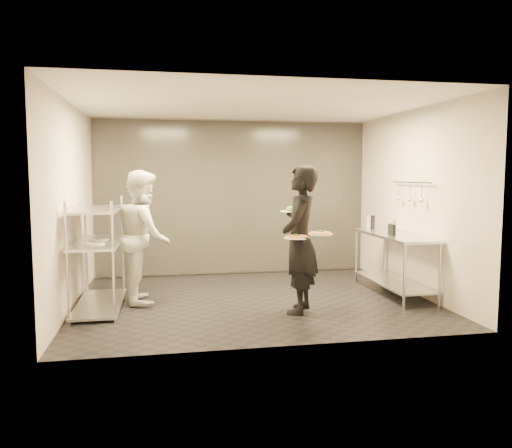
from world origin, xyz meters
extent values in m
cube|color=black|center=(0.00, 0.00, 0.00)|extent=(5.00, 4.00, 0.00)
cube|color=silver|center=(0.00, 0.00, 2.80)|extent=(5.00, 4.00, 0.00)
cube|color=beige|center=(0.00, 2.00, 1.40)|extent=(5.00, 0.00, 2.80)
cube|color=beige|center=(0.00, -2.00, 1.40)|extent=(5.00, 0.00, 2.80)
cube|color=beige|center=(-2.50, 0.00, 1.40)|extent=(0.00, 4.00, 2.80)
cube|color=beige|center=(2.50, 0.00, 1.40)|extent=(0.00, 4.00, 2.80)
cube|color=white|center=(0.00, 1.97, 1.40)|extent=(4.90, 0.04, 2.74)
cylinder|color=silver|center=(-2.42, -0.77, 0.75)|extent=(0.04, 0.04, 1.50)
cylinder|color=silver|center=(-2.42, 0.77, 0.75)|extent=(0.04, 0.04, 1.50)
cylinder|color=silver|center=(-1.88, -0.77, 0.75)|extent=(0.04, 0.04, 1.50)
cylinder|color=silver|center=(-1.88, 0.77, 0.75)|extent=(0.04, 0.04, 1.50)
cube|color=#B8BCC3|center=(-2.15, 0.00, 0.05)|extent=(0.60, 1.60, 0.03)
cube|color=#B8BCC3|center=(-2.15, 0.00, 0.90)|extent=(0.60, 1.60, 0.03)
cube|color=#B8BCC3|center=(-2.15, 0.00, 1.35)|extent=(0.60, 1.60, 0.03)
cylinder|color=white|center=(-2.15, -0.35, 0.93)|extent=(0.26, 0.26, 0.01)
cylinder|color=white|center=(-2.15, 0.10, 0.93)|extent=(0.26, 0.26, 0.01)
cylinder|color=silver|center=(1.92, -0.86, 0.45)|extent=(0.04, 0.04, 0.90)
cylinder|color=silver|center=(1.92, 0.86, 0.45)|extent=(0.04, 0.04, 0.90)
cylinder|color=silver|center=(2.44, -0.86, 0.45)|extent=(0.04, 0.04, 0.90)
cylinder|color=silver|center=(2.44, 0.86, 0.45)|extent=(0.04, 0.04, 0.90)
cube|color=#B8BCC3|center=(2.18, 0.00, 0.18)|extent=(0.57, 1.71, 0.03)
cube|color=#B8BCC3|center=(2.18, 0.00, 0.90)|extent=(0.60, 1.80, 0.04)
cylinder|color=silver|center=(2.44, 0.00, 1.70)|extent=(0.02, 1.20, 0.02)
cylinder|color=silver|center=(2.42, -0.35, 1.57)|extent=(0.01, 0.01, 0.22)
sphere|color=silver|center=(2.42, -0.35, 1.44)|extent=(0.07, 0.07, 0.07)
cylinder|color=silver|center=(2.42, 0.00, 1.57)|extent=(0.01, 0.01, 0.22)
sphere|color=silver|center=(2.42, 0.00, 1.44)|extent=(0.07, 0.07, 0.07)
cylinder|color=silver|center=(2.42, 0.35, 1.57)|extent=(0.01, 0.01, 0.22)
sphere|color=silver|center=(2.42, 0.35, 1.44)|extent=(0.07, 0.07, 0.07)
imported|color=black|center=(0.49, -0.74, 0.97)|extent=(0.72, 0.83, 1.93)
imported|color=silver|center=(-1.55, 0.25, 0.94)|extent=(0.79, 0.97, 1.88)
cylinder|color=white|center=(0.38, -0.97, 1.02)|extent=(0.32, 0.32, 0.01)
cylinder|color=#BC9643|center=(0.38, -0.97, 1.04)|extent=(0.28, 0.28, 0.02)
cylinder|color=#C03D19|center=(0.38, -0.97, 1.05)|extent=(0.25, 0.25, 0.01)
sphere|color=#1C5F15|center=(0.38, -0.97, 1.05)|extent=(0.04, 0.04, 0.04)
cylinder|color=white|center=(0.68, -0.99, 1.07)|extent=(0.30, 0.30, 0.01)
cylinder|color=#BC9643|center=(0.68, -0.99, 1.08)|extent=(0.27, 0.27, 0.02)
cylinder|color=#C03D19|center=(0.68, -0.99, 1.09)|extent=(0.24, 0.24, 0.01)
sphere|color=#1C5F15|center=(0.68, -0.99, 1.10)|extent=(0.04, 0.04, 0.04)
cylinder|color=white|center=(0.44, -0.45, 1.32)|extent=(0.30, 0.30, 0.01)
ellipsoid|color=#27701C|center=(0.44, -0.45, 1.35)|extent=(0.13, 0.13, 0.07)
cube|color=black|center=(2.06, -0.16, 1.00)|extent=(0.08, 0.23, 0.17)
cylinder|color=gray|center=(2.11, 0.80, 1.03)|extent=(0.06, 0.06, 0.22)
cylinder|color=gray|center=(2.21, 0.09, 1.03)|extent=(0.07, 0.07, 0.22)
cylinder|color=black|center=(2.18, 0.80, 1.03)|extent=(0.06, 0.06, 0.22)
camera|label=1|loc=(-1.28, -7.00, 1.81)|focal=35.00mm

